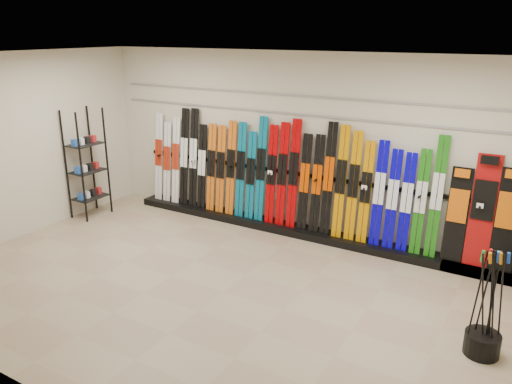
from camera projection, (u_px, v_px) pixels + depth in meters
The scene contains 12 objects.
floor at pixel (224, 292), 6.61m from camera, with size 8.00×8.00×0.00m, color tan.
back_wall at pixel (307, 145), 8.19m from camera, with size 8.00×8.00×0.00m, color beige.
left_wall at pixel (16, 147), 8.07m from camera, with size 5.00×5.00×0.00m, color beige.
ceiling at pixel (218, 58), 5.68m from camera, with size 8.00×8.00×0.00m, color silver.
ski_rack_base at pixel (311, 233), 8.35m from camera, with size 8.00×0.40×0.12m, color black.
skis at pixel (277, 176), 8.44m from camera, with size 5.37×0.22×1.83m.
snowboards at pixel (507, 219), 6.79m from camera, with size 1.57×0.24×1.58m.
accessory_rack at pixel (87, 164), 9.06m from camera, with size 0.40×0.60×1.99m, color black.
pole_bin at pixel (482, 344), 5.31m from camera, with size 0.37×0.37×0.25m, color black.
ski_poles at pixel (488, 304), 5.17m from camera, with size 0.33×0.23×1.18m.
slatwall_rail_0 at pixel (307, 115), 8.02m from camera, with size 7.60×0.02×0.03m, color gray.
slatwall_rail_1 at pixel (308, 96), 7.93m from camera, with size 7.60×0.02×0.03m, color gray.
Camera 1 is at (3.34, -4.85, 3.32)m, focal length 35.00 mm.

